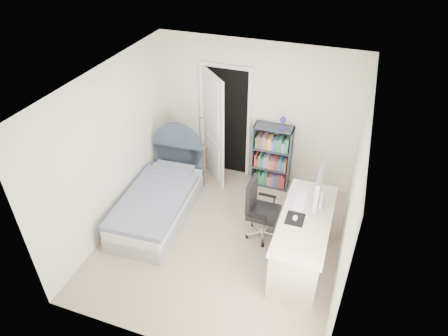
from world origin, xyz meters
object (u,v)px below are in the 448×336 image
(nightstand, at_px, (190,155))
(office_chair, at_px, (259,207))
(bookcase, at_px, (272,159))
(floor_lamp, at_px, (201,151))
(desk, at_px, (303,238))
(bed, at_px, (159,200))

(nightstand, bearing_deg, office_chair, -35.29)
(bookcase, distance_m, office_chair, 1.30)
(nightstand, distance_m, bookcase, 1.48)
(floor_lamp, relative_size, office_chair, 1.30)
(floor_lamp, height_order, desk, desk)
(nightstand, bearing_deg, bed, -91.48)
(bed, xyz_separation_m, desk, (2.33, -0.25, 0.17))
(nightstand, bearing_deg, desk, -31.91)
(bed, relative_size, desk, 1.22)
(bed, relative_size, office_chair, 2.03)
(bed, distance_m, bookcase, 2.04)
(desk, bearing_deg, bed, 173.97)
(bed, height_order, desk, desk)
(bed, xyz_separation_m, office_chair, (1.61, 0.07, 0.27))
(bed, relative_size, bookcase, 1.44)
(bed, relative_size, nightstand, 3.13)
(nightstand, relative_size, desk, 0.39)
(desk, bearing_deg, nightstand, 148.09)
(bookcase, bearing_deg, nightstand, -173.12)
(nightstand, relative_size, bookcase, 0.46)
(nightstand, height_order, desk, desk)
(bed, height_order, nightstand, bed)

